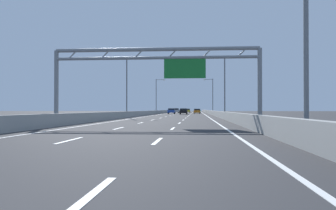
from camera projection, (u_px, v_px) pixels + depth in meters
ground_plane at (185, 114)px, 101.31m from camera, size 260.00×260.00×0.00m
lane_dash_left_1 at (70, 140)px, 14.25m from camera, size 0.16×3.00×0.01m
lane_dash_left_2 at (119, 128)px, 23.22m from camera, size 0.16×3.00×0.01m
lane_dash_left_3 at (140, 123)px, 32.19m from camera, size 0.16×3.00×0.01m
lane_dash_left_4 at (153, 120)px, 41.16m from camera, size 0.16×3.00×0.01m
lane_dash_left_5 at (161, 118)px, 50.13m from camera, size 0.16×3.00×0.01m
lane_dash_left_6 at (166, 117)px, 59.10m from camera, size 0.16×3.00×0.01m
lane_dash_left_7 at (170, 116)px, 68.07m from camera, size 0.16×3.00×0.01m
lane_dash_left_8 at (173, 115)px, 77.04m from camera, size 0.16×3.00×0.01m
lane_dash_left_9 at (176, 114)px, 86.01m from camera, size 0.16×3.00×0.01m
lane_dash_left_10 at (178, 114)px, 94.98m from camera, size 0.16×3.00×0.01m
lane_dash_left_11 at (179, 113)px, 103.95m from camera, size 0.16×3.00×0.01m
lane_dash_left_12 at (181, 113)px, 112.92m from camera, size 0.16×3.00×0.01m
lane_dash_left_13 at (182, 113)px, 121.89m from camera, size 0.16×3.00×0.01m
lane_dash_left_14 at (183, 113)px, 130.86m from camera, size 0.16×3.00×0.01m
lane_dash_left_15 at (184, 112)px, 139.82m from camera, size 0.16×3.00×0.01m
lane_dash_left_16 at (184, 112)px, 148.79m from camera, size 0.16×3.00×0.01m
lane_dash_left_17 at (185, 112)px, 157.76m from camera, size 0.16×3.00×0.01m
lane_dash_right_0 at (87, 198)px, 4.99m from camera, size 0.16×3.00×0.01m
lane_dash_right_1 at (157, 141)px, 13.96m from camera, size 0.16×3.00×0.01m
lane_dash_right_2 at (173, 129)px, 22.93m from camera, size 0.16×3.00×0.01m
lane_dash_right_3 at (180, 123)px, 31.90m from camera, size 0.16×3.00×0.01m
lane_dash_right_4 at (183, 120)px, 40.87m from camera, size 0.16×3.00×0.01m
lane_dash_right_5 at (186, 118)px, 49.84m from camera, size 0.16×3.00×0.01m
lane_dash_right_6 at (187, 117)px, 58.81m from camera, size 0.16×3.00×0.01m
lane_dash_right_7 at (189, 116)px, 67.78m from camera, size 0.16×3.00×0.01m
lane_dash_right_8 at (190, 115)px, 76.75m from camera, size 0.16×3.00×0.01m
lane_dash_right_9 at (190, 114)px, 85.72m from camera, size 0.16×3.00×0.01m
lane_dash_right_10 at (191, 114)px, 94.68m from camera, size 0.16×3.00×0.01m
lane_dash_right_11 at (191, 113)px, 103.65m from camera, size 0.16×3.00×0.01m
lane_dash_right_12 at (192, 113)px, 112.62m from camera, size 0.16×3.00×0.01m
lane_dash_right_13 at (192, 113)px, 121.59m from camera, size 0.16×3.00×0.01m
lane_dash_right_14 at (192, 113)px, 130.56m from camera, size 0.16×3.00×0.01m
lane_dash_right_15 at (193, 112)px, 139.53m from camera, size 0.16×3.00×0.01m
lane_dash_right_16 at (193, 112)px, 148.50m from camera, size 0.16×3.00×0.01m
lane_dash_right_17 at (193, 112)px, 157.47m from camera, size 0.16×3.00×0.01m
edge_line_left at (163, 114)px, 89.78m from camera, size 0.16×176.00×0.01m
edge_line_right at (204, 114)px, 88.92m from camera, size 0.16×176.00×0.01m
barrier_left at (164, 112)px, 111.84m from camera, size 0.45×220.00×0.95m
barrier_right at (208, 112)px, 110.72m from camera, size 0.45×220.00×0.95m
sign_gantry at (159, 65)px, 28.78m from camera, size 17.20×0.36×6.36m
streetlamp_right_near at (300, 6)px, 13.96m from camera, size 2.58×0.28×9.50m
streetlamp_left_mid at (128, 83)px, 55.52m from camera, size 2.58×0.28×9.50m
streetlamp_right_mid at (223, 83)px, 54.31m from camera, size 2.58×0.28×9.50m
streetlamp_left_far at (157, 94)px, 95.88m from camera, size 2.58×0.28×9.50m
streetlamp_right_far at (212, 94)px, 94.66m from camera, size 2.58×0.28×9.50m
green_car at (198, 111)px, 119.35m from camera, size 1.75×4.69×1.39m
black_car at (184, 111)px, 84.94m from camera, size 1.82×4.33×1.45m
yellow_car at (188, 111)px, 125.49m from camera, size 1.84×4.19×1.45m
orange_car at (197, 111)px, 99.55m from camera, size 1.77×4.54×1.38m
blue_car at (171, 111)px, 96.13m from camera, size 1.90×4.18×1.48m
silver_car at (176, 111)px, 121.13m from camera, size 1.73×4.37×1.56m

